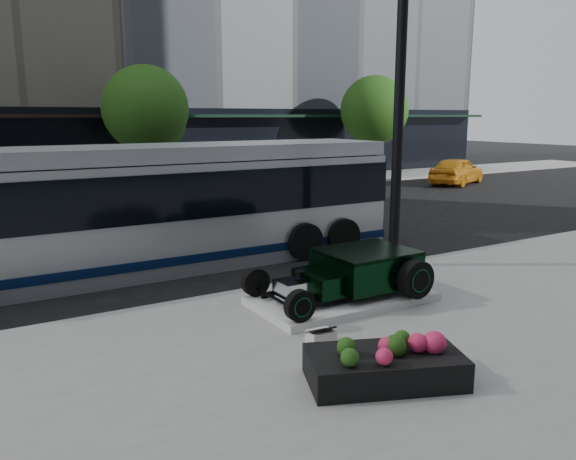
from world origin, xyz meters
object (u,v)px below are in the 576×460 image
hot_rod (357,270)px  transit_bus (156,206)px  lamppost (399,108)px  flower_planter (385,365)px  white_sedan (249,202)px  yellow_taxi (457,171)px

hot_rod → transit_bus: (-2.35, 4.75, 0.79)m
hot_rod → lamppost: (2.32, 1.56, 3.07)m
flower_planter → hot_rod: bearing=58.3°
white_sedan → transit_bus: bearing=145.7°
hot_rod → transit_bus: transit_bus is taller
lamppost → white_sedan: 8.14m
hot_rod → white_sedan: white_sedan is taller
lamppost → white_sedan: size_ratio=1.75×
flower_planter → white_sedan: (4.17, 12.00, 0.29)m
yellow_taxi → transit_bus: bearing=91.4°
lamppost → transit_bus: bearing=145.7°
lamppost → transit_bus: size_ratio=0.65×
hot_rod → flower_planter: bearing=-121.7°
lamppost → white_sedan: lamppost is taller
hot_rod → yellow_taxi: (16.74, 12.80, 0.03)m
lamppost → transit_bus: (-4.67, 3.19, -2.28)m
hot_rod → white_sedan: size_ratio=0.71×
flower_planter → yellow_taxi: size_ratio=0.53×
transit_bus → white_sedan: bearing=42.6°
hot_rod → yellow_taxi: yellow_taxi is taller
lamppost → flower_planter: lamppost is taller
lamppost → transit_bus: lamppost is taller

